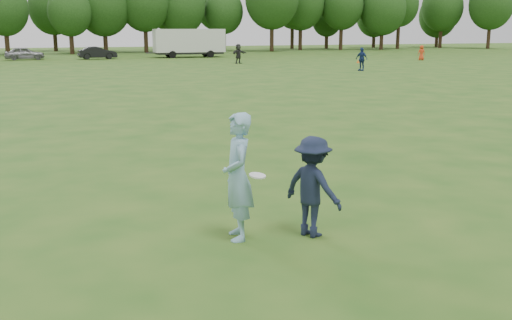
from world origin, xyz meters
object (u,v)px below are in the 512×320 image
at_px(player_far_d, 238,54).
at_px(car_e, 24,53).
at_px(defender, 313,187).
at_px(car_f, 97,53).
at_px(player_far_c, 421,53).
at_px(player_far_b, 361,59).
at_px(thrower, 238,177).
at_px(cargo_trailer, 189,42).
at_px(field_cone, 358,61).

xyz_separation_m(player_far_d, car_e, (-19.58, 13.52, -0.25)).
xyz_separation_m(defender, car_e, (-6.56, 60.06, -0.16)).
bearing_deg(car_f, player_far_d, -142.91).
bearing_deg(player_far_c, player_far_b, 53.88).
bearing_deg(car_e, car_f, -100.61).
distance_m(player_far_c, car_f, 34.72).
distance_m(player_far_d, car_f, 17.59).
bearing_deg(car_e, defender, -178.26).
bearing_deg(defender, player_far_b, -58.51).
height_order(thrower, defender, thrower).
bearing_deg(car_f, cargo_trailer, -92.66).
xyz_separation_m(player_far_c, car_f, (-32.11, 13.21, -0.11)).
bearing_deg(player_far_b, cargo_trailer, 170.84).
bearing_deg(player_far_b, player_far_d, -179.23).
distance_m(player_far_d, cargo_trailer, 13.58).
bearing_deg(thrower, player_far_c, 150.27).
relative_size(player_far_c, cargo_trailer, 0.17).
bearing_deg(thrower, car_f, -175.01).
relative_size(player_far_b, car_e, 0.46).
bearing_deg(defender, car_e, -22.62).
distance_m(thrower, cargo_trailer, 61.00).
bearing_deg(car_f, thrower, 171.41).
bearing_deg(player_far_d, field_cone, -40.76).
bearing_deg(car_e, player_far_b, -139.24).
relative_size(car_f, cargo_trailer, 0.45).
height_order(thrower, car_f, thrower).
xyz_separation_m(player_far_b, field_cone, (4.87, 9.60, -0.77)).
xyz_separation_m(defender, field_cone, (24.37, 43.84, -0.69)).
distance_m(car_f, field_cone, 28.10).
xyz_separation_m(player_far_b, car_f, (-18.61, 25.03, -0.25)).
relative_size(player_far_c, field_cone, 5.18).
height_order(player_far_d, field_cone, player_far_d).
bearing_deg(thrower, player_far_d, 169.93).
xyz_separation_m(thrower, player_far_d, (14.24, 46.28, -0.12)).
relative_size(player_far_c, player_far_d, 0.83).
xyz_separation_m(thrower, defender, (1.22, -0.25, -0.20)).
bearing_deg(car_e, cargo_trailer, -94.80).
bearing_deg(cargo_trailer, player_far_c, -32.59).
bearing_deg(car_f, player_far_c, -118.92).
bearing_deg(car_e, field_cone, -122.18).
height_order(player_far_c, player_far_d, player_far_d).
distance_m(thrower, player_far_b, 39.80).
bearing_deg(thrower, field_cone, 156.62).
relative_size(car_e, field_cone, 13.41).
relative_size(player_far_c, car_e, 0.39).
height_order(player_far_c, car_e, player_far_c).
bearing_deg(car_e, thrower, -179.39).
distance_m(player_far_b, field_cone, 10.79).
bearing_deg(defender, player_far_d, -44.48).
distance_m(player_far_c, field_cone, 8.94).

